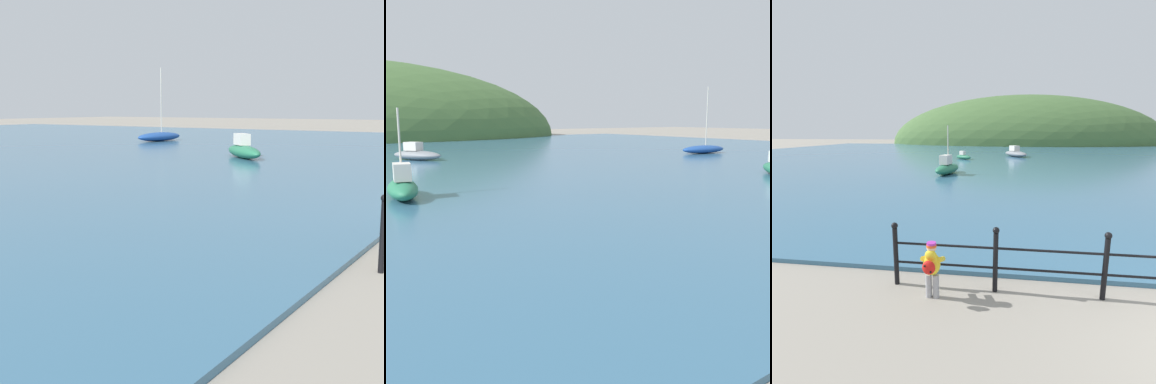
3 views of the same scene
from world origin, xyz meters
TOP-DOWN VIEW (x-y plane):
  - water at (0.00, 32.00)m, footprint 80.00×60.00m
  - boat_mid_harbor at (-7.26, 15.53)m, footprint 1.59×3.20m
  - boat_red_dinghy at (-2.54, 30.07)m, footprint 3.07×3.91m
  - boat_far_left at (17.55, 22.56)m, footprint 4.26×1.83m

SIDE VIEW (x-z plane):
  - water at x=0.00m, z-range 0.00..0.10m
  - boat_far_left at x=17.55m, z-range -2.15..3.01m
  - boat_red_dinghy at x=-2.54m, z-range -0.11..1.08m
  - boat_mid_harbor at x=-7.26m, z-range -1.04..2.07m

